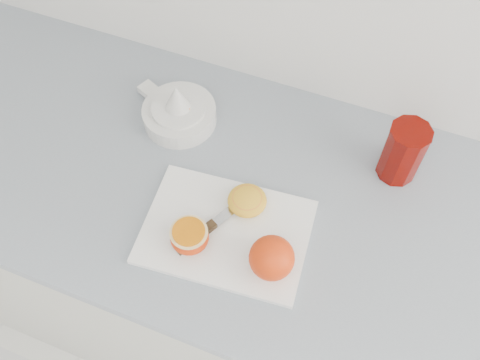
% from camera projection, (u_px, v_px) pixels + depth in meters
% --- Properties ---
extents(counter, '(2.29, 0.64, 0.89)m').
position_uv_depth(counter, '(263.00, 282.00, 1.45)').
color(counter, beige).
rests_on(counter, ground).
extents(cutting_board, '(0.33, 0.25, 0.01)m').
position_uv_depth(cutting_board, '(226.00, 232.00, 1.02)').
color(cutting_board, white).
rests_on(cutting_board, counter).
extents(whole_orange, '(0.08, 0.08, 0.08)m').
position_uv_depth(whole_orange, '(272.00, 258.00, 0.94)').
color(whole_orange, '#E83100').
rests_on(whole_orange, cutting_board).
extents(half_orange, '(0.07, 0.07, 0.05)m').
position_uv_depth(half_orange, '(190.00, 237.00, 0.99)').
color(half_orange, '#E83100').
rests_on(half_orange, cutting_board).
extents(squeezed_shell, '(0.08, 0.08, 0.03)m').
position_uv_depth(squeezed_shell, '(247.00, 200.00, 1.04)').
color(squeezed_shell, gold).
rests_on(squeezed_shell, cutting_board).
extents(paring_knife, '(0.11, 0.19, 0.01)m').
position_uv_depth(paring_knife, '(204.00, 231.00, 1.01)').
color(paring_knife, '#3E2B18').
rests_on(paring_knife, cutting_board).
extents(citrus_juicer, '(0.20, 0.16, 0.11)m').
position_uv_depth(citrus_juicer, '(179.00, 111.00, 1.16)').
color(citrus_juicer, white).
rests_on(citrus_juicer, counter).
extents(red_tumbler, '(0.08, 0.08, 0.13)m').
position_uv_depth(red_tumbler, '(402.00, 154.00, 1.05)').
color(red_tumbler, '#660500').
rests_on(red_tumbler, counter).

